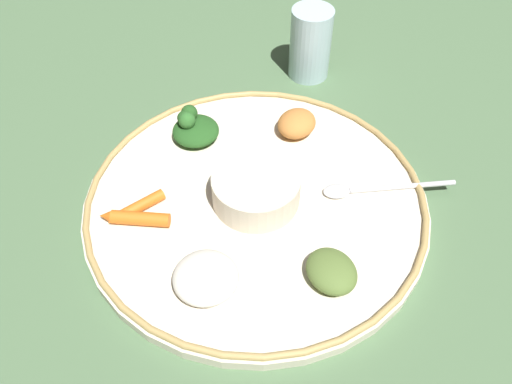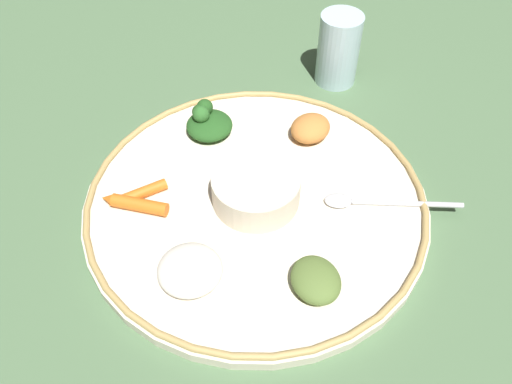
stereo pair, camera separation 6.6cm
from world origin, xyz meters
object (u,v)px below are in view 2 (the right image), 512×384
(spoon, at_px, (371,202))
(drinking_glass, at_px, (338,54))
(carrot_near_spoon, at_px, (139,194))
(carrot_outer, at_px, (135,204))
(center_bowl, at_px, (256,188))
(greens_pile, at_px, (208,122))

(spoon, distance_m, drinking_glass, 0.28)
(carrot_near_spoon, relative_size, carrot_outer, 0.74)
(center_bowl, height_order, spoon, center_bowl)
(greens_pile, relative_size, carrot_near_spoon, 1.39)
(center_bowl, bearing_deg, carrot_outer, -156.82)
(center_bowl, bearing_deg, drinking_glass, 82.63)
(carrot_outer, bearing_deg, carrot_near_spoon, 102.54)
(center_bowl, bearing_deg, greens_pile, 135.61)
(carrot_near_spoon, bearing_deg, carrot_outer, -77.46)
(spoon, bearing_deg, carrot_near_spoon, -164.21)
(spoon, relative_size, greens_pile, 1.88)
(carrot_outer, bearing_deg, spoon, 19.24)
(center_bowl, distance_m, greens_pile, 0.14)
(center_bowl, bearing_deg, spoon, 15.13)
(carrot_near_spoon, height_order, carrot_outer, carrot_outer)
(spoon, bearing_deg, carrot_outer, -160.76)
(center_bowl, xyz_separation_m, carrot_outer, (-0.14, -0.06, -0.01))
(center_bowl, height_order, carrot_outer, center_bowl)
(greens_pile, height_order, carrot_near_spoon, greens_pile)
(greens_pile, xyz_separation_m, carrot_near_spoon, (-0.04, -0.14, -0.01))
(center_bowl, relative_size, carrot_outer, 1.26)
(greens_pile, relative_size, drinking_glass, 0.80)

